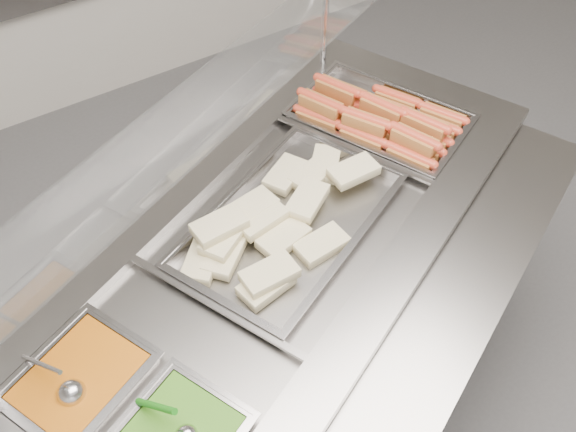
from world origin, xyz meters
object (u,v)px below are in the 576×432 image
pan_hotdogs (379,125)px  pan_wraps (290,225)px  ladle (70,392)px  steam_counter (280,317)px  serving_spoon (181,431)px  sneeze_guard (207,105)px

pan_hotdogs → pan_wraps: size_ratio=0.82×
pan_wraps → ladle: size_ratio=4.22×
steam_counter → serving_spoon: 0.74m
sneeze_guard → steam_counter: bearing=-66.2°
sneeze_guard → pan_wraps: sneeze_guard is taller
steam_counter → pan_wraps: (0.05, 0.02, 0.40)m
pan_wraps → pan_hotdogs: bearing=23.8°
steam_counter → serving_spoon: serving_spoon is taller
steam_counter → sneeze_guard: (-0.08, 0.19, 0.77)m
sneeze_guard → pan_wraps: bearing=-50.8°
serving_spoon → sneeze_guard: bearing=54.8°
steam_counter → sneeze_guard: sneeze_guard is taller
steam_counter → serving_spoon: (-0.47, -0.36, 0.43)m
pan_hotdogs → serving_spoon: bearing=-149.3°
pan_wraps → serving_spoon: size_ratio=4.69×
pan_wraps → serving_spoon: 0.65m
pan_hotdogs → ladle: size_ratio=3.45×
steam_counter → pan_hotdogs: pan_hotdogs is taller
sneeze_guard → ladle: size_ratio=8.76×
pan_hotdogs → ladle: 1.24m
sneeze_guard → pan_wraps: size_ratio=2.08×
pan_hotdogs → serving_spoon: (-1.01, -0.60, 0.05)m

